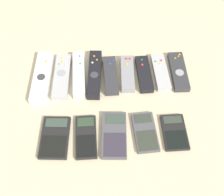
# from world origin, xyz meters

# --- Properties ---
(ground_plane) EXTENTS (3.00, 3.00, 0.00)m
(ground_plane) POSITION_xyz_m (0.00, 0.00, 0.00)
(ground_plane) COLOR beige
(remote_0) EXTENTS (0.07, 0.22, 0.03)m
(remote_0) POSITION_xyz_m (-0.24, 0.13, 0.01)
(remote_0) COLOR white
(remote_0) RESTS_ON ground_plane
(remote_1) EXTENTS (0.06, 0.19, 0.02)m
(remote_1) POSITION_xyz_m (-0.17, 0.13, 0.01)
(remote_1) COLOR #B7B7BC
(remote_1) RESTS_ON ground_plane
(remote_2) EXTENTS (0.05, 0.19, 0.03)m
(remote_2) POSITION_xyz_m (-0.11, 0.14, 0.01)
(remote_2) COLOR silver
(remote_2) RESTS_ON ground_plane
(remote_3) EXTENTS (0.06, 0.20, 0.03)m
(remote_3) POSITION_xyz_m (-0.06, 0.13, 0.01)
(remote_3) COLOR black
(remote_3) RESTS_ON ground_plane
(remote_4) EXTENTS (0.05, 0.16, 0.03)m
(remote_4) POSITION_xyz_m (0.00, 0.13, 0.01)
(remote_4) COLOR #333338
(remote_4) RESTS_ON ground_plane
(remote_5) EXTENTS (0.05, 0.15, 0.02)m
(remote_5) POSITION_xyz_m (0.06, 0.13, 0.01)
(remote_5) COLOR gray
(remote_5) RESTS_ON ground_plane
(remote_6) EXTENTS (0.05, 0.15, 0.02)m
(remote_6) POSITION_xyz_m (0.12, 0.13, 0.01)
(remote_6) COLOR black
(remote_6) RESTS_ON ground_plane
(remote_7) EXTENTS (0.05, 0.16, 0.02)m
(remote_7) POSITION_xyz_m (0.18, 0.14, 0.01)
(remote_7) COLOR #B7B7BC
(remote_7) RESTS_ON ground_plane
(remote_8) EXTENTS (0.05, 0.17, 0.02)m
(remote_8) POSITION_xyz_m (0.24, 0.13, 0.01)
(remote_8) COLOR #333338
(remote_8) RESTS_ON ground_plane
(calculator_0) EXTENTS (0.09, 0.15, 0.01)m
(calculator_0) POSITION_xyz_m (-0.18, -0.10, 0.01)
(calculator_0) COLOR black
(calculator_0) RESTS_ON ground_plane
(calculator_1) EXTENTS (0.07, 0.15, 0.01)m
(calculator_1) POSITION_xyz_m (-0.09, -0.11, 0.01)
(calculator_1) COLOR black
(calculator_1) RESTS_ON ground_plane
(calculator_2) EXTENTS (0.08, 0.16, 0.02)m
(calculator_2) POSITION_xyz_m (0.00, -0.11, 0.01)
(calculator_2) COLOR #4C4C51
(calculator_2) RESTS_ON ground_plane
(calculator_3) EXTENTS (0.08, 0.14, 0.01)m
(calculator_3) POSITION_xyz_m (0.10, -0.10, 0.01)
(calculator_3) COLOR #4C4C51
(calculator_3) RESTS_ON ground_plane
(calculator_4) EXTENTS (0.07, 0.12, 0.01)m
(calculator_4) POSITION_xyz_m (0.19, -0.10, 0.01)
(calculator_4) COLOR black
(calculator_4) RESTS_ON ground_plane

